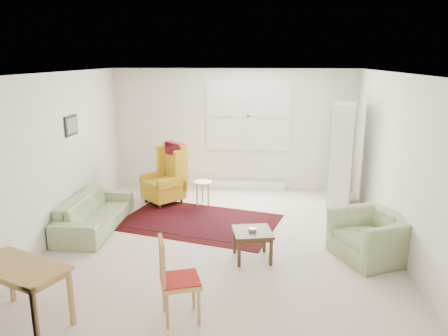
# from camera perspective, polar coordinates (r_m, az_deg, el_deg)

# --- Properties ---
(room) EXTENTS (5.04, 5.54, 2.51)m
(room) POSITION_cam_1_polar(r_m,az_deg,el_deg) (6.60, 0.10, 1.54)
(room) COLOR beige
(room) RESTS_ON ground
(rug) EXTENTS (2.93, 2.29, 0.03)m
(rug) POSITION_cam_1_polar(r_m,az_deg,el_deg) (7.46, -3.36, -6.97)
(rug) COLOR black
(rug) RESTS_ON ground
(sofa) EXTENTS (0.74, 1.87, 0.75)m
(sofa) POSITION_cam_1_polar(r_m,az_deg,el_deg) (7.38, -16.54, -4.79)
(sofa) COLOR #8FA56E
(sofa) RESTS_ON ground
(armchair) EXTENTS (1.19, 1.25, 0.76)m
(armchair) POSITION_cam_1_polar(r_m,az_deg,el_deg) (6.38, 18.73, -7.96)
(armchair) COLOR #8FA56E
(armchair) RESTS_ON ground
(wingback_chair) EXTENTS (0.96, 0.96, 1.15)m
(wingback_chair) POSITION_cam_1_polar(r_m,az_deg,el_deg) (8.32, -8.00, -0.77)
(wingback_chair) COLOR gold
(wingback_chair) RESTS_ON ground
(coffee_table) EXTENTS (0.61, 0.61, 0.42)m
(coffee_table) POSITION_cam_1_polar(r_m,az_deg,el_deg) (6.09, 3.71, -9.98)
(coffee_table) COLOR #422E14
(coffee_table) RESTS_ON ground
(stool) EXTENTS (0.44, 0.44, 0.46)m
(stool) POSITION_cam_1_polar(r_m,az_deg,el_deg) (8.25, -2.80, -3.27)
(stool) COLOR white
(stool) RESTS_ON ground
(cabinet) EXTENTS (0.57, 0.84, 1.91)m
(cabinet) POSITION_cam_1_polar(r_m,az_deg,el_deg) (8.35, 15.17, 1.63)
(cabinet) COLOR white
(cabinet) RESTS_ON ground
(desk) EXTENTS (1.16, 0.90, 0.66)m
(desk) POSITION_cam_1_polar(r_m,az_deg,el_deg) (5.14, -24.92, -14.75)
(desk) COLOR #AB8444
(desk) RESTS_ON ground
(desk_chair) EXTENTS (0.51, 0.51, 0.92)m
(desk_chair) POSITION_cam_1_polar(r_m,az_deg,el_deg) (4.72, -5.71, -14.24)
(desk_chair) COLOR #AB8444
(desk_chair) RESTS_ON ground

